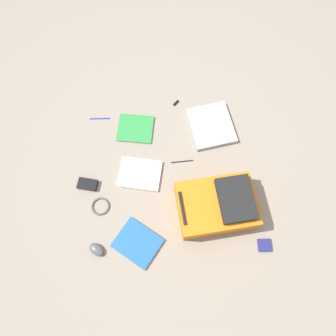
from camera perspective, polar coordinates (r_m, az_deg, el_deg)
ground_plane at (r=1.96m, az=0.56°, el=-1.10°), size 3.62×3.62×0.00m
backpack at (r=1.84m, az=9.08°, el=-6.70°), size 0.32×0.44×0.19m
laptop at (r=2.10m, az=7.92°, el=7.68°), size 0.32×0.29×0.03m
book_blue at (r=1.86m, az=-5.62°, el=-13.46°), size 0.32×0.32×0.02m
book_comic at (r=1.96m, az=-5.15°, el=-1.07°), size 0.27×0.31×0.02m
book_red at (r=2.09m, az=-5.98°, el=7.19°), size 0.25×0.27×0.01m
computer_mouse at (r=1.89m, az=-12.90°, el=-14.34°), size 0.11×0.11×0.04m
cable_coil at (r=1.94m, az=-12.24°, el=-6.85°), size 0.11×0.11×0.01m
power_brick at (r=1.99m, az=-14.48°, el=-2.91°), size 0.11×0.14×0.03m
pen_black at (r=2.16m, az=-12.39°, el=8.85°), size 0.03×0.13×0.01m
pen_blue at (r=1.99m, az=2.60°, el=1.23°), size 0.02×0.14×0.01m
earbud_pouch at (r=1.94m, az=17.19°, el=-13.32°), size 0.08×0.08×0.02m
usb_stick at (r=2.18m, az=1.49°, el=11.82°), size 0.05×0.05×0.01m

